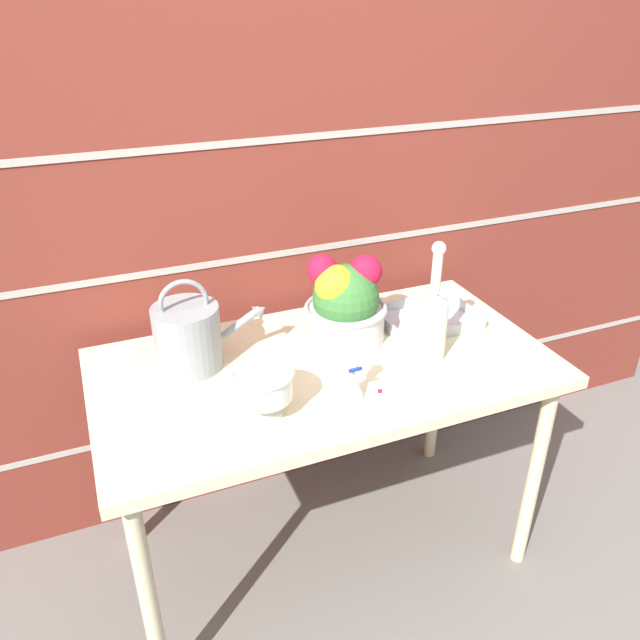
{
  "coord_description": "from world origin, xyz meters",
  "views": [
    {
      "loc": [
        -0.58,
        -1.37,
        1.68
      ],
      "look_at": [
        0.0,
        0.03,
        0.86
      ],
      "focal_mm": 35.0,
      "sensor_mm": 36.0,
      "label": 1
    }
  ],
  "objects_px": {
    "watering_can": "(189,336)",
    "wire_tray": "(427,320)",
    "crystal_pedestal_bowl": "(263,386)",
    "glass_decanter": "(432,320)",
    "flower_planter": "(345,303)",
    "figurine_vase": "(351,378)"
  },
  "relations": [
    {
      "from": "watering_can",
      "to": "wire_tray",
      "type": "xyz_separation_m",
      "value": [
        0.74,
        -0.03,
        -0.09
      ]
    },
    {
      "from": "crystal_pedestal_bowl",
      "to": "glass_decanter",
      "type": "distance_m",
      "value": 0.53
    },
    {
      "from": "crystal_pedestal_bowl",
      "to": "wire_tray",
      "type": "height_order",
      "value": "crystal_pedestal_bowl"
    },
    {
      "from": "watering_can",
      "to": "crystal_pedestal_bowl",
      "type": "bearing_deg",
      "value": -67.42
    },
    {
      "from": "flower_planter",
      "to": "glass_decanter",
      "type": "height_order",
      "value": "glass_decanter"
    },
    {
      "from": "watering_can",
      "to": "crystal_pedestal_bowl",
      "type": "relative_size",
      "value": 2.09
    },
    {
      "from": "watering_can",
      "to": "figurine_vase",
      "type": "xyz_separation_m",
      "value": [
        0.34,
        -0.31,
        -0.03
      ]
    },
    {
      "from": "glass_decanter",
      "to": "watering_can",
      "type": "bearing_deg",
      "value": 161.85
    },
    {
      "from": "figurine_vase",
      "to": "wire_tray",
      "type": "xyz_separation_m",
      "value": [
        0.39,
        0.28,
        -0.05
      ]
    },
    {
      "from": "watering_can",
      "to": "wire_tray",
      "type": "distance_m",
      "value": 0.74
    },
    {
      "from": "flower_planter",
      "to": "wire_tray",
      "type": "height_order",
      "value": "flower_planter"
    },
    {
      "from": "crystal_pedestal_bowl",
      "to": "flower_planter",
      "type": "relative_size",
      "value": 0.59
    },
    {
      "from": "crystal_pedestal_bowl",
      "to": "flower_planter",
      "type": "height_order",
      "value": "flower_planter"
    },
    {
      "from": "crystal_pedestal_bowl",
      "to": "flower_planter",
      "type": "bearing_deg",
      "value": 38.29
    },
    {
      "from": "flower_planter",
      "to": "figurine_vase",
      "type": "distance_m",
      "value": 0.32
    },
    {
      "from": "watering_can",
      "to": "wire_tray",
      "type": "relative_size",
      "value": 1.11
    },
    {
      "from": "figurine_vase",
      "to": "crystal_pedestal_bowl",
      "type": "bearing_deg",
      "value": 174.15
    },
    {
      "from": "glass_decanter",
      "to": "figurine_vase",
      "type": "bearing_deg",
      "value": -160.94
    },
    {
      "from": "flower_planter",
      "to": "figurine_vase",
      "type": "relative_size",
      "value": 1.78
    },
    {
      "from": "flower_planter",
      "to": "wire_tray",
      "type": "distance_m",
      "value": 0.3
    },
    {
      "from": "crystal_pedestal_bowl",
      "to": "figurine_vase",
      "type": "distance_m",
      "value": 0.23
    },
    {
      "from": "glass_decanter",
      "to": "wire_tray",
      "type": "distance_m",
      "value": 0.23
    }
  ]
}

